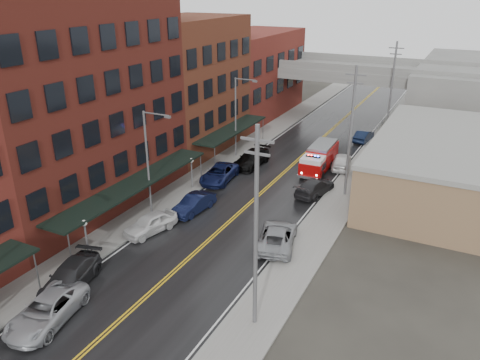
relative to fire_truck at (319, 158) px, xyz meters
The scene contains 30 objects.
road 10.67m from the fire_truck, 106.60° to the right, with size 11.00×160.00×0.02m, color black.
sidewalk_left 14.53m from the fire_truck, 135.53° to the right, with size 3.00×160.00×0.15m, color slate.
sidewalk_right 11.08m from the fire_truck, 67.10° to the right, with size 3.00×160.00×0.15m, color slate.
curb_left 13.40m from the fire_truck, 130.56° to the right, with size 0.30×160.00×0.15m, color gray.
curb_right 10.55m from the fire_truck, 75.45° to the right, with size 0.30×160.00×0.15m, color gray.
brick_building_b 24.84m from the fire_truck, 133.61° to the right, with size 9.00×20.00×18.00m, color #4E1514.
brick_building_c 17.42m from the fire_truck, behind, with size 9.00×15.00×15.00m, color #5D2D1C.
brick_building_far 24.63m from the fire_truck, 132.41° to the left, with size 9.00×20.00×12.00m, color maroon.
tan_building 13.02m from the fire_truck, ahead, with size 14.00×22.00×5.00m, color #815E45.
awning_1 20.16m from the fire_truck, 121.54° to the right, with size 2.60×18.00×3.09m.
awning_2 10.63m from the fire_truck, behind, with size 2.60×13.00×3.09m.
globe_lamp_1 25.92m from the fire_truck, 111.33° to the right, with size 0.44×0.44×3.12m.
globe_lamp_2 13.86m from the fire_truck, 132.92° to the right, with size 0.44×0.44×3.12m.
street_lamp_1 19.13m from the fire_truck, 120.68° to the right, with size 2.64×0.22×9.00m.
street_lamp_2 10.28m from the fire_truck, behind, with size 2.64×0.22×9.00m.
utility_pole_0 25.94m from the fire_truck, 80.56° to the right, with size 1.80×0.24×12.00m.
utility_pole_1 8.22m from the fire_truck, 50.84° to the right, with size 1.80×0.24×12.00m.
utility_pole_2 16.20m from the fire_truck, 74.30° to the left, with size 1.80×0.24×12.00m.
overpass 22.54m from the fire_truck, 97.87° to the left, with size 40.00×10.00×7.50m.
fire_truck is the anchor object (origin of this frame).
parked_car_left_2 31.08m from the fire_truck, 102.48° to the right, with size 2.58×5.59×1.55m, color #A1A4A9.
parked_car_left_3 28.37m from the fire_truck, 106.43° to the right, with size 2.21×5.45×1.58m, color #232326.
parked_car_left_4 20.49m from the fire_truck, 112.43° to the right, with size 1.86×4.62×1.57m, color silver.
parked_car_left_5 15.79m from the fire_truck, 114.81° to the right, with size 1.60×4.58×1.51m, color black.
parked_car_left_6 10.83m from the fire_truck, 137.91° to the right, with size 2.54×5.52×1.53m, color #131B47.
parked_car_left_7 7.24m from the fire_truck, 164.10° to the right, with size 2.31×5.68×1.65m, color black.
parked_car_right_0 16.46m from the fire_truck, 83.15° to the right, with size 2.62×5.69×1.58m, color gray.
parked_car_right_1 6.29m from the fire_truck, 75.85° to the right, with size 2.09×5.13×1.49m, color #242326.
parked_car_right_2 2.66m from the fire_truck, 40.13° to the left, with size 1.94×4.83×1.64m, color silver.
parked_car_right_3 12.25m from the fire_truck, 80.69° to the left, with size 1.50×4.31×1.42m, color black.
Camera 1 is at (16.22, -4.93, 18.26)m, focal length 35.00 mm.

